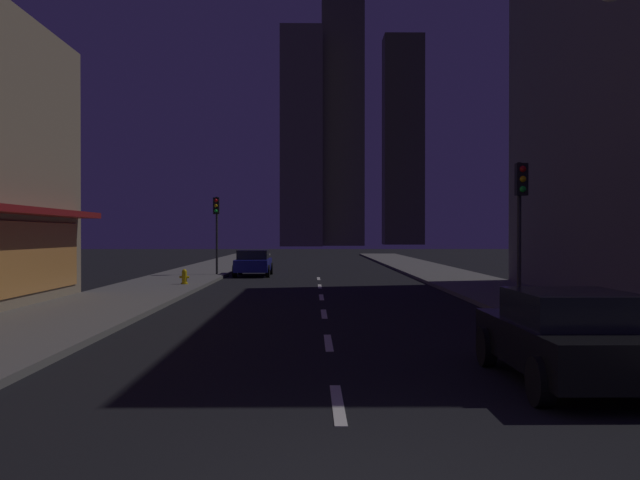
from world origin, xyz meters
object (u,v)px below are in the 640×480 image
fire_hydrant_far_left (184,277)px  car_parked_far (253,263)px  traffic_light_far_left (216,218)px  traffic_light_near_right (521,203)px  car_parked_near (568,336)px

fire_hydrant_far_left → car_parked_far: bearing=74.2°
car_parked_far → traffic_light_far_left: (-1.90, -1.04, 2.45)m
car_parked_far → traffic_light_far_left: 3.27m
car_parked_far → traffic_light_near_right: (9.10, -18.71, 2.45)m
car_parked_near → traffic_light_far_left: traffic_light_far_left is taller
fire_hydrant_far_left → car_parked_near: bearing=-63.5°
car_parked_near → traffic_light_near_right: bearing=77.4°
traffic_light_near_right → traffic_light_far_left: bearing=121.9°
car_parked_far → traffic_light_near_right: traffic_light_near_right is taller
car_parked_near → fire_hydrant_far_left: (-9.50, 19.09, -0.29)m
fire_hydrant_far_left → traffic_light_near_right: (11.40, -10.59, 2.74)m
traffic_light_far_left → car_parked_near: bearing=-70.8°
fire_hydrant_far_left → traffic_light_near_right: 15.80m
car_parked_far → traffic_light_near_right: 20.95m
car_parked_near → fire_hydrant_far_left: car_parked_near is taller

